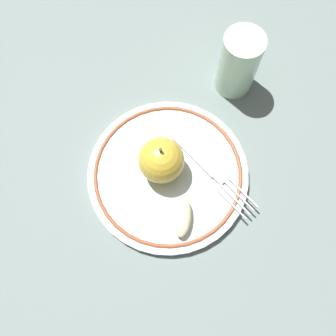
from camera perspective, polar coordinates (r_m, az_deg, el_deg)
The scene contains 6 objects.
ground_plane at distance 0.58m, azimuth -1.16°, elevation 0.21°, with size 2.00×2.00×0.00m, color slate.
plate at distance 0.56m, azimuth -0.00°, elevation -0.93°, with size 0.24×0.24×0.02m.
apple_red_whole at distance 0.53m, azimuth -1.05°, elevation 1.20°, with size 0.07×0.07×0.07m.
apple_slice_front at distance 0.53m, azimuth 2.18°, elevation -7.49°, with size 0.06×0.03×0.02m, color beige.
fork at distance 0.56m, azimuth 6.19°, elevation -0.15°, with size 0.17×0.07×0.00m.
drinking_glass at distance 0.60m, azimuth 10.67°, elevation 15.36°, with size 0.06×0.06×0.11m, color silver.
Camera 1 is at (0.11, -0.16, 0.54)m, focal length 40.00 mm.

